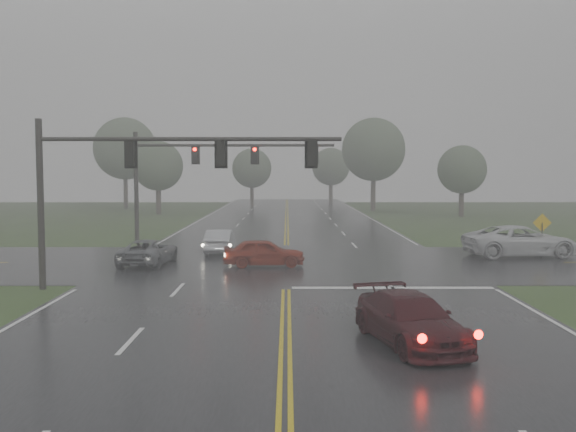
{
  "coord_description": "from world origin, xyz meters",
  "views": [
    {
      "loc": [
        0.05,
        -12.32,
        4.93
      ],
      "look_at": [
        0.08,
        16.0,
        2.95
      ],
      "focal_mm": 40.0,
      "sensor_mm": 36.0,
      "label": 1
    }
  ],
  "objects_px": {
    "signal_gantry_near": "(133,170)",
    "pickup_white": "(521,257)",
    "sedan_maroon": "(410,345)",
    "signal_gantry_far": "(198,165)",
    "sedan_silver": "(220,253)",
    "car_grey": "(149,265)",
    "sedan_red": "(264,267)"
  },
  "relations": [
    {
      "from": "car_grey",
      "to": "pickup_white",
      "type": "xyz_separation_m",
      "value": [
        20.82,
        3.11,
        0.0
      ]
    },
    {
      "from": "sedan_maroon",
      "to": "signal_gantry_far",
      "type": "height_order",
      "value": "signal_gantry_far"
    },
    {
      "from": "sedan_maroon",
      "to": "signal_gantry_far",
      "type": "distance_m",
      "value": 27.81
    },
    {
      "from": "sedan_silver",
      "to": "sedan_maroon",
      "type": "bearing_deg",
      "value": 109.88
    },
    {
      "from": "sedan_red",
      "to": "sedan_silver",
      "type": "distance_m",
      "value": 6.15
    },
    {
      "from": "signal_gantry_far",
      "to": "sedan_red",
      "type": "bearing_deg",
      "value": -65.24
    },
    {
      "from": "sedan_silver",
      "to": "signal_gantry_near",
      "type": "distance_m",
      "value": 13.02
    },
    {
      "from": "signal_gantry_near",
      "to": "pickup_white",
      "type": "bearing_deg",
      "value": 27.03
    },
    {
      "from": "sedan_silver",
      "to": "signal_gantry_near",
      "type": "relative_size",
      "value": 0.34
    },
    {
      "from": "car_grey",
      "to": "pickup_white",
      "type": "bearing_deg",
      "value": -165.93
    },
    {
      "from": "signal_gantry_near",
      "to": "signal_gantry_far",
      "type": "distance_m",
      "value": 16.91
    },
    {
      "from": "sedan_maroon",
      "to": "sedan_silver",
      "type": "relative_size",
      "value": 1.13
    },
    {
      "from": "sedan_silver",
      "to": "car_grey",
      "type": "relative_size",
      "value": 0.9
    },
    {
      "from": "car_grey",
      "to": "signal_gantry_near",
      "type": "height_order",
      "value": "signal_gantry_near"
    },
    {
      "from": "pickup_white",
      "to": "sedan_red",
      "type": "bearing_deg",
      "value": 98.81
    },
    {
      "from": "sedan_maroon",
      "to": "signal_gantry_near",
      "type": "xyz_separation_m",
      "value": [
        -9.88,
        8.66,
        4.98
      ]
    },
    {
      "from": "sedan_red",
      "to": "signal_gantry_near",
      "type": "xyz_separation_m",
      "value": [
        -5.18,
        -6.36,
        4.98
      ]
    },
    {
      "from": "sedan_maroon",
      "to": "pickup_white",
      "type": "distance_m",
      "value": 21.28
    },
    {
      "from": "sedan_maroon",
      "to": "pickup_white",
      "type": "relative_size",
      "value": 0.76
    },
    {
      "from": "sedan_maroon",
      "to": "pickup_white",
      "type": "height_order",
      "value": "pickup_white"
    },
    {
      "from": "sedan_red",
      "to": "signal_gantry_near",
      "type": "height_order",
      "value": "signal_gantry_near"
    },
    {
      "from": "car_grey",
      "to": "sedan_red",
      "type": "bearing_deg",
      "value": 179.4
    },
    {
      "from": "sedan_red",
      "to": "pickup_white",
      "type": "bearing_deg",
      "value": -78.77
    },
    {
      "from": "sedan_silver",
      "to": "signal_gantry_far",
      "type": "height_order",
      "value": "signal_gantry_far"
    },
    {
      "from": "car_grey",
      "to": "signal_gantry_near",
      "type": "distance_m",
      "value": 8.67
    },
    {
      "from": "sedan_red",
      "to": "car_grey",
      "type": "height_order",
      "value": "sedan_red"
    },
    {
      "from": "sedan_silver",
      "to": "pickup_white",
      "type": "distance_m",
      "value": 17.62
    },
    {
      "from": "pickup_white",
      "to": "signal_gantry_near",
      "type": "height_order",
      "value": "signal_gantry_near"
    },
    {
      "from": "car_grey",
      "to": "signal_gantry_far",
      "type": "xyz_separation_m",
      "value": [
        1.27,
        9.88,
        5.33
      ]
    },
    {
      "from": "pickup_white",
      "to": "sedan_silver",
      "type": "bearing_deg",
      "value": 78.97
    },
    {
      "from": "signal_gantry_near",
      "to": "signal_gantry_far",
      "type": "bearing_deg",
      "value": 88.93
    },
    {
      "from": "signal_gantry_far",
      "to": "signal_gantry_near",
      "type": "bearing_deg",
      "value": -91.07
    }
  ]
}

